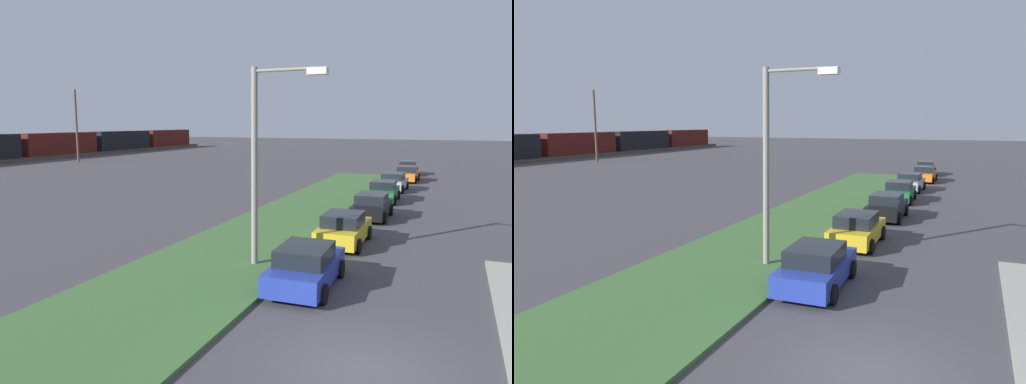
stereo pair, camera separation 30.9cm
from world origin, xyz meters
TOP-DOWN VIEW (x-y plane):
  - ground at (0.00, 0.00)m, footprint 300.00×300.00m
  - grass_median at (10.00, 6.80)m, footprint 60.00×6.00m
  - parked_car_blue at (4.75, 2.83)m, footprint 4.35×2.12m
  - parked_car_yellow at (10.83, 2.90)m, footprint 4.31×2.04m
  - parked_car_black at (17.27, 2.68)m, footprint 4.31×2.04m
  - parked_car_green at (23.66, 2.92)m, footprint 4.33×2.07m
  - parked_car_silver at (29.32, 2.92)m, footprint 4.37×2.15m
  - parked_car_orange at (36.07, 2.48)m, footprint 4.34×2.09m
  - parked_car_red at (42.04, 2.96)m, footprint 4.37×2.16m
  - streetlight at (6.20, 4.98)m, footprint 0.38×2.87m
  - distant_utility_pole at (40.89, 47.02)m, footprint 0.30×0.30m

SIDE VIEW (x-z plane):
  - ground at x=0.00m, z-range 0.00..0.00m
  - grass_median at x=10.00m, z-range 0.00..0.12m
  - parked_car_blue at x=4.75m, z-range -0.02..1.45m
  - parked_car_yellow at x=10.83m, z-range -0.02..1.45m
  - parked_car_black at x=17.27m, z-range -0.02..1.45m
  - parked_car_green at x=23.66m, z-range -0.02..1.45m
  - parked_car_silver at x=29.32m, z-range -0.02..1.45m
  - parked_car_orange at x=36.07m, z-range -0.02..1.45m
  - parked_car_red at x=42.04m, z-range -0.02..1.45m
  - streetlight at x=6.20m, z-range 0.64..8.14m
  - distant_utility_pole at x=40.89m, z-range 0.00..10.00m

